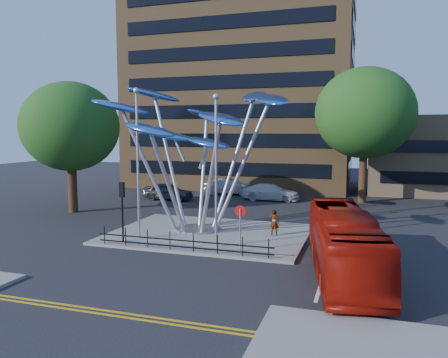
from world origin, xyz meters
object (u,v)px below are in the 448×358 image
(red_bus, at_px, (343,243))
(pedestrian, at_px, (274,223))
(parked_car_right, at_px, (271,192))
(parked_car_left, at_px, (168,191))
(traffic_light_island, at_px, (122,199))
(parked_car_mid, at_px, (229,187))
(leaf_sculpture, at_px, (196,125))
(street_lamp_right, at_px, (216,157))
(tree_right, at_px, (365,113))
(no_entry_sign_island, at_px, (240,220))
(tree_left, at_px, (70,127))
(street_lamp_left, at_px, (138,150))

(red_bus, relative_size, pedestrian, 6.63)
(parked_car_right, bearing_deg, parked_car_left, 104.94)
(pedestrian, bearing_deg, parked_car_left, -45.34)
(traffic_light_island, xyz_separation_m, parked_car_mid, (0.07, 20.50, -1.80))
(leaf_sculpture, bearing_deg, parked_car_left, 123.04)
(leaf_sculpture, height_order, parked_car_right, leaf_sculpture)
(street_lamp_right, bearing_deg, tree_right, 68.46)
(leaf_sculpture, xyz_separation_m, parked_car_right, (1.94, 14.03, -6.10))
(tree_right, xyz_separation_m, leaf_sculpture, (-10.07, -15.32, -1.16))
(red_bus, bearing_deg, no_entry_sign_island, 152.51)
(street_lamp_right, relative_size, red_bus, 0.79)
(traffic_light_island, bearing_deg, parked_car_mid, 89.80)
(street_lamp_right, height_order, parked_car_left, street_lamp_right)
(tree_left, xyz_separation_m, pedestrian, (17.00, -3.43, -5.85))
(tree_right, height_order, parked_car_mid, tree_right)
(no_entry_sign_island, xyz_separation_m, parked_car_right, (-2.13, 18.19, -1.04))
(tree_right, relative_size, parked_car_right, 2.28)
(tree_right, xyz_separation_m, traffic_light_island, (-13.00, -19.50, -5.42))
(street_lamp_right, distance_m, no_entry_sign_island, 3.64)
(leaf_sculpture, xyz_separation_m, street_lamp_left, (-2.43, -3.18, -1.52))
(parked_car_mid, bearing_deg, no_entry_sign_island, -170.29)
(tree_left, relative_size, pedestrian, 6.53)
(tree_left, relative_size, parked_car_left, 2.18)
(street_lamp_left, height_order, street_lamp_right, street_lamp_left)
(street_lamp_left, xyz_separation_m, parked_car_left, (-4.93, 14.50, -4.55))
(street_lamp_left, relative_size, parked_car_right, 1.65)
(street_lamp_left, xyz_separation_m, street_lamp_right, (5.00, -0.50, -0.26))
(pedestrian, xyz_separation_m, parked_car_right, (-3.13, 14.14, -0.17))
(parked_car_right, bearing_deg, tree_right, -82.23)
(tree_left, bearing_deg, red_bus, -23.29)
(leaf_sculpture, bearing_deg, parked_car_right, 82.12)
(tree_left, distance_m, parked_car_left, 10.99)
(leaf_sculpture, height_order, no_entry_sign_island, leaf_sculpture)
(parked_car_left, relative_size, parked_car_mid, 0.96)
(parked_car_right, bearing_deg, red_bus, -160.78)
(no_entry_sign_island, relative_size, pedestrian, 1.55)
(tree_left, xyz_separation_m, no_entry_sign_island, (16.00, -7.48, -4.98))
(tree_left, xyz_separation_m, red_bus, (21.30, -9.17, -5.34))
(traffic_light_island, xyz_separation_m, pedestrian, (8.00, 4.07, -1.68))
(street_lamp_left, bearing_deg, leaf_sculpture, 52.60)
(leaf_sculpture, bearing_deg, street_lamp_left, -127.40)
(tree_right, height_order, parked_car_right, tree_right)
(street_lamp_right, distance_m, pedestrian, 6.02)
(tree_right, bearing_deg, street_lamp_right, -111.54)
(leaf_sculpture, bearing_deg, pedestrian, -1.26)
(parked_car_left, bearing_deg, street_lamp_right, -146.81)
(tree_left, height_order, parked_car_mid, tree_left)
(tree_left, distance_m, street_lamp_right, 16.19)
(tree_right, xyz_separation_m, tree_left, (-22.00, -12.00, -1.24))
(tree_right, distance_m, parked_car_left, 19.29)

